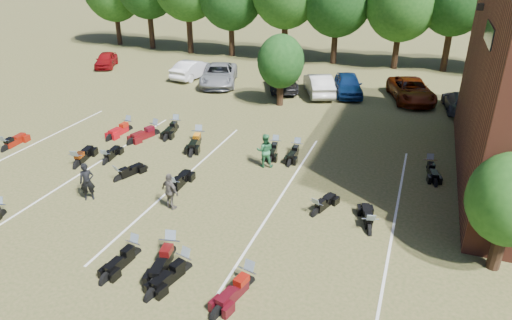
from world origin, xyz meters
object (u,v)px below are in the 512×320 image
at_px(car_0, 106,60).
at_px(person_grey, 170,191).
at_px(motorcycle_14, 155,135).
at_px(motorcycle_7, 6,150).
at_px(motorcycle_3, 135,255).
at_px(car_4, 348,85).
at_px(person_black, 87,182).
at_px(person_green, 265,150).

distance_m(car_0, person_grey, 27.00).
bearing_deg(person_grey, motorcycle_14, -33.49).
bearing_deg(motorcycle_14, motorcycle_7, -125.91).
height_order(motorcycle_3, motorcycle_14, motorcycle_14).
bearing_deg(car_4, person_black, -128.63).
distance_m(person_black, motorcycle_7, 8.37).
relative_size(person_black, motorcycle_3, 0.81).
xyz_separation_m(person_black, motorcycle_14, (-1.35, 7.60, -0.87)).
height_order(car_0, person_grey, person_grey).
height_order(person_grey, motorcycle_14, person_grey).
relative_size(person_black, person_green, 0.98).
bearing_deg(car_4, person_grey, -118.78).
bearing_deg(motorcycle_3, person_green, 81.38).
relative_size(car_0, car_4, 0.84).
bearing_deg(person_green, person_black, 25.00).
relative_size(person_grey, motorcycle_14, 0.69).
height_order(person_black, motorcycle_14, person_black).
relative_size(person_grey, motorcycle_7, 0.75).
bearing_deg(car_0, person_grey, -72.21).
height_order(car_0, car_4, car_4).
relative_size(car_0, motorcycle_14, 1.62).
relative_size(motorcycle_3, motorcycle_7, 0.97).
bearing_deg(car_0, motorcycle_14, -69.25).
distance_m(motorcycle_7, motorcycle_14, 8.12).
distance_m(person_black, person_green, 8.55).
height_order(person_grey, motorcycle_7, person_grey).
distance_m(person_green, motorcycle_3, 8.93).
xyz_separation_m(person_black, person_grey, (3.83, 0.56, -0.03)).
height_order(person_black, person_green, person_green).
height_order(car_4, motorcycle_14, car_4).
distance_m(person_grey, motorcycle_14, 8.78).
height_order(motorcycle_3, motorcycle_7, motorcycle_7).
relative_size(car_4, person_green, 2.61).
bearing_deg(motorcycle_7, person_grey, 164.33).
distance_m(person_green, motorcycle_14, 7.82).
height_order(car_0, motorcycle_14, car_0).
bearing_deg(motorcycle_7, car_0, -74.73).
height_order(car_0, person_green, person_green).
bearing_deg(car_4, motorcycle_14, -144.28).
relative_size(person_green, motorcycle_14, 0.73).
xyz_separation_m(person_grey, motorcycle_7, (-11.69, 2.18, -0.83)).
distance_m(car_4, person_black, 21.20).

